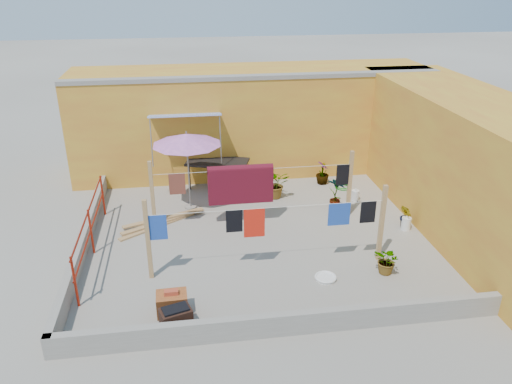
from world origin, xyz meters
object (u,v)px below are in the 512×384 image
brazier (176,319)px  white_basin (326,278)px  plant_back_a (276,184)px  water_jug_a (406,224)px  patio_umbrella (187,140)px  brick_stack (172,303)px  outdoor_table (218,163)px  water_jug_b (355,195)px  green_hose (343,187)px

brazier → white_basin: (3.09, 1.18, -0.20)m
white_basin → plant_back_a: 4.26m
water_jug_a → plant_back_a: bearing=140.2°
patio_umbrella → brick_stack: 4.88m
outdoor_table → brick_stack: 6.04m
plant_back_a → brick_stack: bearing=-120.6°
white_basin → brick_stack: bearing=-168.4°
water_jug_b → green_hose: size_ratio=0.73×
outdoor_table → green_hose: outdoor_table is taller
patio_umbrella → outdoor_table: 1.99m
brick_stack → brazier: (0.08, -0.53, 0.02)m
outdoor_table → water_jug_a: bearing=-37.3°
green_hose → white_basin: bearing=-111.6°
outdoor_table → water_jug_b: (3.75, -1.50, -0.60)m
patio_umbrella → white_basin: (2.71, -3.89, -1.91)m
green_hose → brick_stack: bearing=-133.5°
green_hose → plant_back_a: size_ratio=0.56×
patio_umbrella → green_hose: size_ratio=4.68×
patio_umbrella → water_jug_b: patio_umbrella is taller
water_jug_a → water_jug_b: bearing=110.0°
brazier → water_jug_a: (5.67, 3.03, -0.07)m
brazier → white_basin: 3.32m
outdoor_table → brazier: outdoor_table is taller
patio_umbrella → plant_back_a: size_ratio=2.63×
white_basin → plant_back_a: bearing=93.8°
water_jug_b → green_hose: 0.90m
brazier → water_jug_a: size_ratio=1.68×
white_basin → plant_back_a: size_ratio=0.56×
brazier → water_jug_a: 6.43m
outdoor_table → white_basin: (1.85, -5.22, -0.71)m
outdoor_table → green_hose: size_ratio=4.21×
plant_back_a → green_hose: bearing=10.1°
outdoor_table → brazier: (-1.25, -6.40, -0.51)m
brazier → plant_back_a: plant_back_a is taller
white_basin → water_jug_b: size_ratio=1.38×
outdoor_table → brick_stack: bearing=-102.7°
brazier → green_hose: (4.91, 5.79, -0.21)m
green_hose → plant_back_a: (-2.11, -0.37, 0.38)m
water_jug_a → brick_stack: bearing=-156.5°
plant_back_a → water_jug_b: bearing=-13.2°
patio_umbrella → brazier: 5.36m
water_jug_a → plant_back_a: plant_back_a is taller
outdoor_table → water_jug_a: 5.60m
plant_back_a → patio_umbrella: bearing=-171.9°
patio_umbrella → white_basin: 5.11m
outdoor_table → brazier: 6.54m
brick_stack → plant_back_a: bearing=59.4°
outdoor_table → white_basin: 5.58m
outdoor_table → water_jug_a: size_ratio=5.26×
white_basin → green_hose: bearing=68.4°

